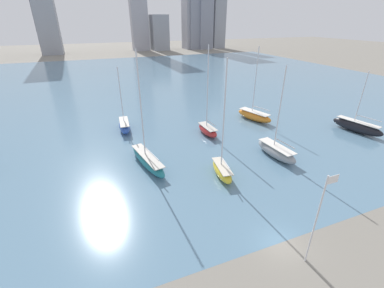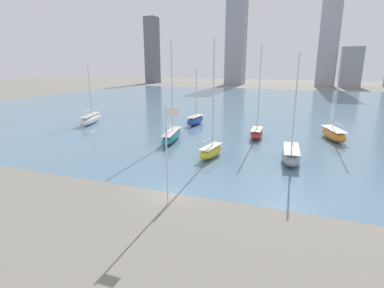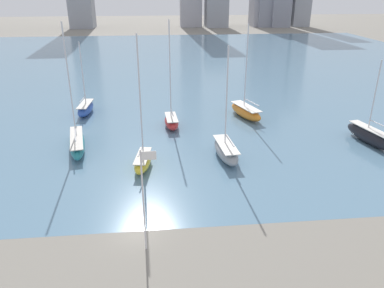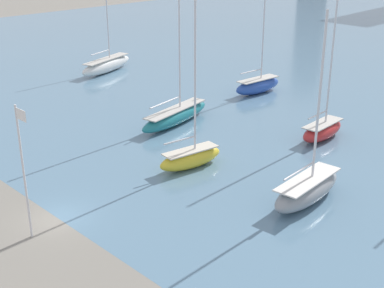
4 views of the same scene
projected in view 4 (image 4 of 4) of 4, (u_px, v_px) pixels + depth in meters
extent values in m
plane|color=gray|center=(58.00, 218.00, 37.27)|extent=(500.00, 500.00, 0.00)
cylinder|color=silver|center=(24.00, 174.00, 33.38)|extent=(0.14, 0.14, 9.07)
cube|color=white|center=(21.00, 115.00, 31.47)|extent=(1.10, 0.03, 0.70)
ellipsoid|color=yellow|center=(191.00, 159.00, 44.96)|extent=(2.65, 6.26, 1.63)
cube|color=beige|center=(191.00, 150.00, 44.67)|extent=(2.17, 5.13, 0.10)
cube|color=#2D2D33|center=(191.00, 163.00, 45.13)|extent=(0.32, 1.10, 0.73)
cylinder|color=silver|center=(195.00, 67.00, 42.30)|extent=(0.18, 0.18, 13.99)
cylinder|color=silver|center=(180.00, 140.00, 43.65)|extent=(0.60, 3.09, 0.14)
ellipsoid|color=#1E757F|center=(176.00, 116.00, 55.05)|extent=(3.87, 10.75, 1.69)
cube|color=#BCB7AD|center=(175.00, 109.00, 54.75)|extent=(3.18, 8.82, 0.10)
cube|color=#2D2D33|center=(176.00, 121.00, 55.22)|extent=(0.51, 1.90, 0.76)
cylinder|color=silver|center=(179.00, 36.00, 52.62)|extent=(0.18, 0.18, 14.61)
cylinder|color=silver|center=(165.00, 102.00, 53.06)|extent=(1.04, 4.85, 0.14)
ellipsoid|color=white|center=(107.00, 65.00, 75.24)|extent=(5.09, 10.72, 1.95)
cube|color=#BCB7AD|center=(106.00, 59.00, 74.90)|extent=(4.17, 8.79, 0.10)
cube|color=#2D2D33|center=(107.00, 69.00, 75.44)|extent=(0.73, 1.87, 0.88)
cylinder|color=silver|center=(107.00, 20.00, 73.60)|extent=(0.18, 0.18, 10.36)
cylinder|color=silver|center=(100.00, 52.00, 73.44)|extent=(1.36, 3.94, 0.14)
ellipsoid|color=#284CA8|center=(258.00, 86.00, 65.50)|extent=(2.57, 7.31, 1.85)
cube|color=#BCB7AD|center=(258.00, 79.00, 65.17)|extent=(2.11, 5.99, 0.10)
cube|color=#2D2D33|center=(258.00, 90.00, 65.69)|extent=(0.26, 1.30, 0.83)
cylinder|color=silver|center=(263.00, 37.00, 63.60)|extent=(0.18, 0.18, 10.09)
cylinder|color=silver|center=(251.00, 71.00, 63.99)|extent=(0.43, 3.60, 0.14)
ellipsoid|color=gray|center=(307.00, 190.00, 39.20)|extent=(2.90, 8.13, 1.89)
cube|color=silver|center=(308.00, 179.00, 38.87)|extent=(2.38, 6.66, 0.10)
cube|color=#2D2D33|center=(307.00, 197.00, 39.40)|extent=(0.26, 1.44, 0.85)
cylinder|color=silver|center=(320.00, 98.00, 37.03)|extent=(0.18, 0.18, 12.02)
cylinder|color=silver|center=(299.00, 171.00, 37.46)|extent=(0.43, 4.01, 0.14)
ellipsoid|color=#B72828|center=(322.00, 131.00, 51.14)|extent=(2.35, 6.25, 1.64)
cube|color=#BCB7AD|center=(323.00, 123.00, 50.85)|extent=(1.93, 5.13, 0.10)
cube|color=#2D2D33|center=(322.00, 135.00, 51.30)|extent=(0.22, 1.12, 0.74)
cylinder|color=silver|center=(333.00, 48.00, 48.50)|extent=(0.18, 0.18, 14.22)
cylinder|color=silver|center=(318.00, 115.00, 49.59)|extent=(0.31, 3.34, 0.14)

